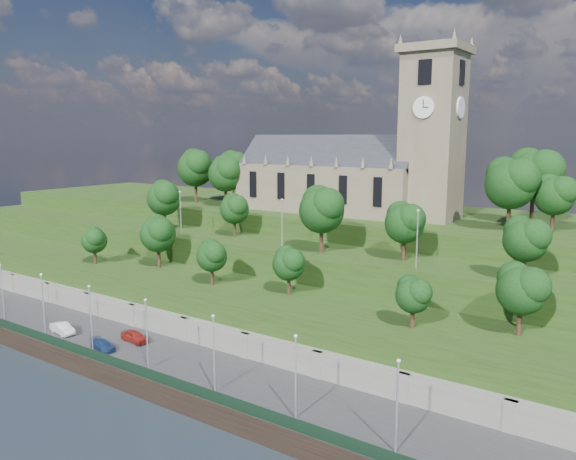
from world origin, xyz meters
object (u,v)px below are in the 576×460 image
Objects in this scene: church at (355,168)px; car_left at (135,336)px; car_middle at (62,328)px; car_right at (103,345)px.

church reaches higher than car_left.
car_middle is 1.09× the size of car_right.
church is 9.37× the size of car_right.
car_left is at bearing -63.07° from car_middle.
car_left is at bearing -5.11° from car_right.
car_middle is (-20.86, -42.20, -19.78)m from church.
car_right is at bearing 170.31° from car_left.
church is 44.81m from car_left.
car_left is 0.95× the size of car_middle.
church is at bearing -17.81° from car_middle.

